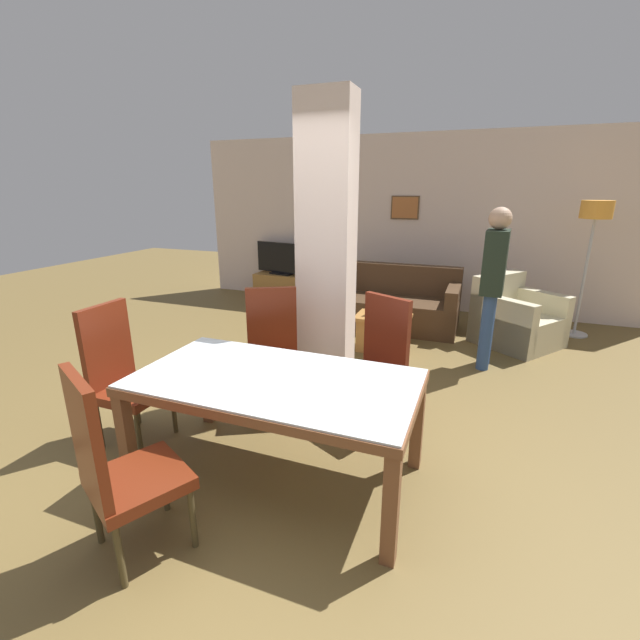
# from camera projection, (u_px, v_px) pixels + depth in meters

# --- Properties ---
(ground_plane) EXTENTS (18.00, 18.00, 0.00)m
(ground_plane) POSITION_uv_depth(u_px,v_px,m) (278.00, 474.00, 2.97)
(ground_plane) COLOR brown
(back_wall) EXTENTS (7.20, 0.09, 2.70)m
(back_wall) POSITION_uv_depth(u_px,v_px,m) (408.00, 224.00, 6.82)
(back_wall) COLOR beige
(back_wall) RESTS_ON ground_plane
(divider_pillar) EXTENTS (0.50, 0.32, 2.70)m
(divider_pillar) POSITION_uv_depth(u_px,v_px,m) (326.00, 250.00, 3.95)
(divider_pillar) COLOR beige
(divider_pillar) RESTS_ON ground_plane
(dining_table) EXTENTS (1.83, 0.98, 0.74)m
(dining_table) POSITION_uv_depth(u_px,v_px,m) (276.00, 396.00, 2.79)
(dining_table) COLOR brown
(dining_table) RESTS_ON ground_plane
(dining_chair_near_left) EXTENTS (0.62, 0.62, 1.08)m
(dining_chair_near_left) POSITION_uv_depth(u_px,v_px,m) (117.00, 465.00, 2.17)
(dining_chair_near_left) COLOR #5F210F
(dining_chair_near_left) RESTS_ON ground_plane
(dining_chair_far_right) EXTENTS (0.62, 0.62, 1.08)m
(dining_chair_far_right) POSITION_uv_depth(u_px,v_px,m) (377.00, 361.00, 3.46)
(dining_chair_far_right) COLOR #5F1F11
(dining_chair_far_right) RESTS_ON ground_plane
(dining_chair_far_left) EXTENTS (0.62, 0.62, 1.08)m
(dining_chair_far_left) POSITION_uv_depth(u_px,v_px,m) (273.00, 349.00, 3.72)
(dining_chair_far_left) COLOR #65210E
(dining_chair_far_left) RESTS_ON ground_plane
(dining_chair_head_left) EXTENTS (0.46, 0.46, 1.08)m
(dining_chair_head_left) POSITION_uv_depth(u_px,v_px,m) (122.00, 373.00, 3.25)
(dining_chair_head_left) COLOR maroon
(dining_chair_head_left) RESTS_ON ground_plane
(sofa) EXTENTS (1.88, 0.87, 0.84)m
(sofa) POSITION_uv_depth(u_px,v_px,m) (390.00, 306.00, 6.10)
(sofa) COLOR #47301E
(sofa) RESTS_ON ground_plane
(armchair) EXTENTS (1.19, 1.19, 0.86)m
(armchair) POSITION_uv_depth(u_px,v_px,m) (515.00, 321.00, 5.38)
(armchair) COLOR beige
(armchair) RESTS_ON ground_plane
(coffee_table) EXTENTS (0.65, 0.45, 0.43)m
(coffee_table) POSITION_uv_depth(u_px,v_px,m) (382.00, 332.00, 5.18)
(coffee_table) COLOR #AA7034
(coffee_table) RESTS_ON ground_plane
(bottle) EXTENTS (0.08, 0.08, 0.25)m
(bottle) POSITION_uv_depth(u_px,v_px,m) (373.00, 307.00, 5.14)
(bottle) COLOR #4C2D14
(bottle) RESTS_ON coffee_table
(tv_stand) EXTENTS (0.95, 0.40, 0.44)m
(tv_stand) POSITION_uv_depth(u_px,v_px,m) (282.00, 286.00, 7.63)
(tv_stand) COLOR #AD7737
(tv_stand) RESTS_ON ground_plane
(tv_screen) EXTENTS (1.00, 0.27, 0.55)m
(tv_screen) POSITION_uv_depth(u_px,v_px,m) (281.00, 259.00, 7.48)
(tv_screen) COLOR black
(tv_screen) RESTS_ON tv_stand
(floor_lamp) EXTENTS (0.37, 0.37, 1.75)m
(floor_lamp) POSITION_uv_depth(u_px,v_px,m) (594.00, 222.00, 5.34)
(floor_lamp) COLOR #B7B7BC
(floor_lamp) RESTS_ON ground_plane
(standing_person) EXTENTS (0.25, 0.40, 1.72)m
(standing_person) POSITION_uv_depth(u_px,v_px,m) (493.00, 278.00, 4.48)
(standing_person) COLOR navy
(standing_person) RESTS_ON ground_plane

